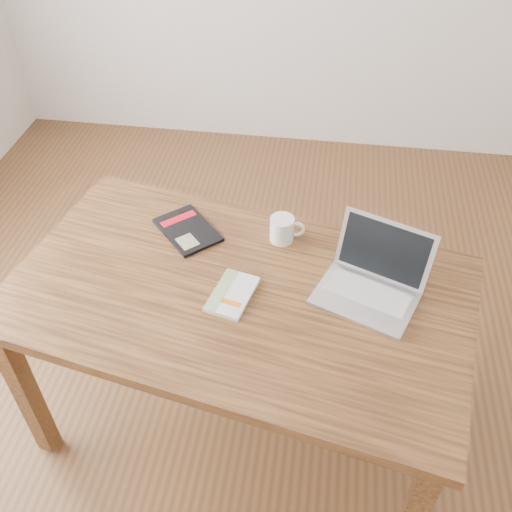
# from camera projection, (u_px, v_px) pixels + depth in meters

# --- Properties ---
(room) EXTENTS (4.04, 4.04, 2.70)m
(room) POSITION_uv_depth(u_px,v_px,m) (264.00, 86.00, 1.55)
(room) COLOR #54351C
(room) RESTS_ON ground
(desk) EXTENTS (1.60, 1.10, 0.75)m
(desk) POSITION_uv_depth(u_px,v_px,m) (238.00, 309.00, 1.88)
(desk) COLOR #503118
(desk) RESTS_ON ground
(white_guidebook) EXTENTS (0.16, 0.21, 0.02)m
(white_guidebook) POSITION_uv_depth(u_px,v_px,m) (232.00, 294.00, 1.80)
(white_guidebook) COLOR beige
(white_guidebook) RESTS_ON desk
(black_guidebook) EXTENTS (0.28, 0.28, 0.01)m
(black_guidebook) POSITION_uv_depth(u_px,v_px,m) (187.00, 230.00, 2.03)
(black_guidebook) COLOR black
(black_guidebook) RESTS_ON desk
(laptop) EXTENTS (0.38, 0.36, 0.21)m
(laptop) POSITION_uv_depth(u_px,v_px,m) (372.00, 281.00, 1.79)
(laptop) COLOR silver
(laptop) RESTS_ON desk
(coffee_mug) EXTENTS (0.12, 0.09, 0.09)m
(coffee_mug) POSITION_uv_depth(u_px,v_px,m) (283.00, 229.00, 1.97)
(coffee_mug) COLOR white
(coffee_mug) RESTS_ON desk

